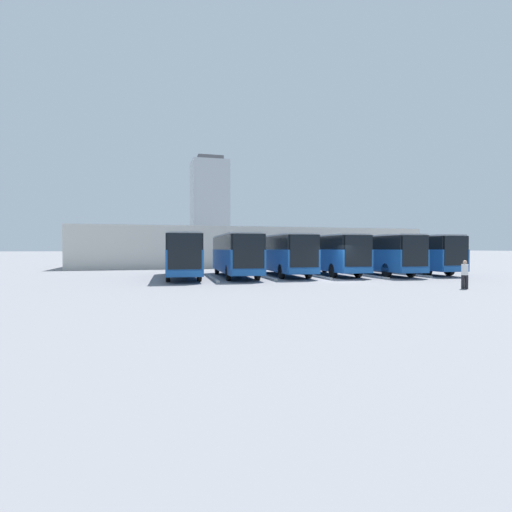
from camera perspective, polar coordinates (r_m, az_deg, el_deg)
The scene contains 15 objects.
ground_plane at distance 28.78m, azimuth 11.68°, elevation -3.47°, with size 600.00×600.00×0.00m, color gray.
bus_0 at distance 39.08m, azimuth 21.55°, elevation 0.43°, with size 3.02×11.39×3.37m.
curb_divider_0 at distance 36.57m, azimuth 20.49°, elevation -2.43°, with size 0.24×7.10×0.15m, color #B2B2AD.
bus_1 at distance 36.21m, azimuth 16.85°, elevation 0.41°, with size 3.02×11.39×3.37m.
curb_divider_1 at distance 33.78m, azimuth 15.35°, elevation -2.68°, with size 0.24×7.10×0.15m, color #B2B2AD.
bus_2 at distance 34.95m, azimuth 10.31°, elevation 0.42°, with size 3.02×11.39×3.37m.
curb_divider_2 at distance 32.64m, azimuth 8.26°, elevation -2.79°, with size 0.24×7.10×0.15m, color #B2B2AD.
bus_3 at distance 33.44m, azimuth 3.80°, elevation 0.40°, with size 3.02×11.39×3.37m.
curb_divider_3 at distance 31.29m, azimuth 1.19°, elevation -2.94°, with size 0.24×7.10×0.15m, color #B2B2AD.
bus_4 at distance 31.79m, azimuth -3.00°, elevation 0.36°, with size 3.02×11.39×3.37m.
curb_divider_4 at distance 29.84m, azimuth -6.22°, elevation -3.15°, with size 0.24×7.10×0.15m, color #B2B2AD.
bus_5 at distance 31.18m, azimuth -10.50°, elevation 0.33°, with size 3.02×11.39×3.37m.
pedestrian at distance 25.30m, azimuth 27.67°, elevation -2.23°, with size 0.46×0.46×1.61m.
station_building at distance 52.28m, azimuth -0.87°, elevation 1.28°, with size 42.82×14.65×4.83m.
office_tower at distance 215.86m, azimuth -6.66°, elevation 7.09°, with size 18.85×18.85×50.78m.
Camera 1 is at (13.02, 25.56, 2.29)m, focal length 28.00 mm.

